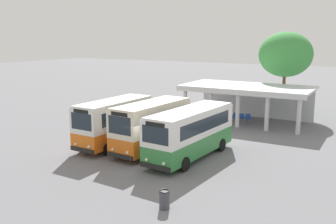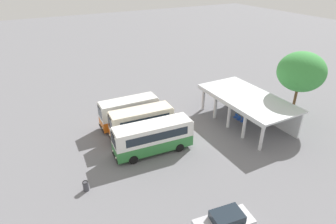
% 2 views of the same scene
% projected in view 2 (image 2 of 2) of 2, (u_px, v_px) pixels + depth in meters
% --- Properties ---
extents(ground_plane, '(180.00, 180.00, 0.00)m').
position_uv_depth(ground_plane, '(128.00, 149.00, 29.18)').
color(ground_plane, slate).
extents(city_bus_nearest_orange, '(2.41, 6.88, 3.35)m').
position_uv_depth(city_bus_nearest_orange, '(129.00, 112.00, 32.62)').
color(city_bus_nearest_orange, black).
rests_on(city_bus_nearest_orange, ground).
extents(city_bus_second_in_row, '(2.62, 6.99, 3.41)m').
position_uv_depth(city_bus_second_in_row, '(141.00, 122.00, 30.34)').
color(city_bus_second_in_row, black).
rests_on(city_bus_second_in_row, ground).
extents(city_bus_middle_cream, '(2.79, 8.15, 3.24)m').
position_uv_depth(city_bus_middle_cream, '(153.00, 137.00, 27.98)').
color(city_bus_middle_cream, black).
rests_on(city_bus_middle_cream, ground).
extents(parked_car_flank, '(2.27, 4.42, 1.62)m').
position_uv_depth(parked_car_flank, '(224.00, 222.00, 19.91)').
color(parked_car_flank, black).
rests_on(parked_car_flank, ground).
extents(terminal_canopy, '(11.63, 6.08, 3.40)m').
position_uv_depth(terminal_canopy, '(250.00, 102.00, 33.16)').
color(terminal_canopy, silver).
rests_on(terminal_canopy, ground).
extents(waiting_chair_end_by_column, '(0.46, 0.46, 0.86)m').
position_uv_depth(waiting_chair_end_by_column, '(236.00, 117.00, 34.31)').
color(waiting_chair_end_by_column, slate).
rests_on(waiting_chair_end_by_column, ground).
extents(waiting_chair_second_from_end, '(0.46, 0.46, 0.86)m').
position_uv_depth(waiting_chair_second_from_end, '(239.00, 119.00, 33.83)').
color(waiting_chair_second_from_end, slate).
rests_on(waiting_chair_second_from_end, ground).
extents(waiting_chair_middle_seat, '(0.46, 0.46, 0.86)m').
position_uv_depth(waiting_chair_middle_seat, '(243.00, 121.00, 33.40)').
color(waiting_chair_middle_seat, slate).
rests_on(waiting_chair_middle_seat, ground).
extents(roadside_tree_behind_canopy, '(5.36, 5.36, 8.36)m').
position_uv_depth(roadside_tree_behind_canopy, '(301.00, 72.00, 32.20)').
color(roadside_tree_behind_canopy, brown).
rests_on(roadside_tree_behind_canopy, ground).
extents(litter_bin_apron, '(0.49, 0.49, 0.90)m').
position_uv_depth(litter_bin_apron, '(86.00, 186.00, 23.69)').
color(litter_bin_apron, '#3F3F47').
rests_on(litter_bin_apron, ground).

